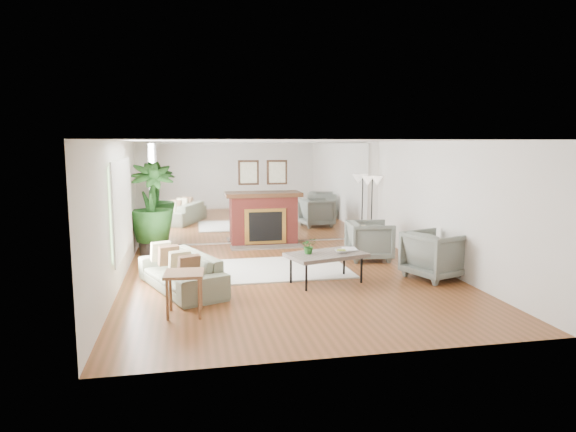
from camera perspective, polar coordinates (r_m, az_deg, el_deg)
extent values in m
plane|color=brown|center=(9.43, 0.36, -7.00)|extent=(7.00, 7.00, 0.00)
cube|color=silver|center=(9.08, -18.46, 0.03)|extent=(0.02, 7.00, 2.50)
cube|color=silver|center=(10.21, 17.03, 0.96)|extent=(0.02, 7.00, 2.50)
cube|color=silver|center=(12.60, -2.84, 2.60)|extent=(6.00, 0.02, 2.50)
cube|color=silver|center=(12.58, -2.82, 2.59)|extent=(5.40, 0.04, 2.40)
cube|color=#B2E09E|center=(9.45, -18.01, 0.97)|extent=(0.04, 2.40, 1.50)
cube|color=maroon|center=(12.48, -2.67, -0.46)|extent=(1.60, 0.40, 1.20)
cube|color=gold|center=(12.29, -2.52, -1.16)|extent=(1.00, 0.04, 0.85)
cube|color=black|center=(12.27, -2.51, -1.17)|extent=(0.80, 0.04, 0.70)
cube|color=#64594F|center=(12.24, -2.41, -3.41)|extent=(1.70, 0.55, 0.03)
cube|color=#402914|center=(12.38, -2.68, 2.36)|extent=(1.85, 0.46, 0.10)
cube|color=black|center=(12.46, -4.41, 4.83)|extent=(0.50, 0.04, 0.60)
cube|color=black|center=(12.56, -1.23, 4.88)|extent=(0.50, 0.04, 0.60)
cube|color=white|center=(10.11, -1.26, -5.89)|extent=(2.76, 1.99, 0.03)
cube|color=#64594F|center=(9.08, 4.28, -4.35)|extent=(1.51, 1.12, 0.07)
cylinder|color=black|center=(8.63, 2.05, -6.83)|extent=(0.04, 0.04, 0.47)
cylinder|color=black|center=(9.22, 8.16, -5.94)|extent=(0.04, 0.04, 0.47)
cylinder|color=black|center=(9.11, 0.32, -6.02)|extent=(0.04, 0.04, 0.47)
cylinder|color=black|center=(9.66, 6.24, -5.25)|extent=(0.04, 0.04, 0.47)
imported|color=gray|center=(8.88, -11.78, -6.10)|extent=(1.54, 2.25, 0.61)
imported|color=slate|center=(11.01, 9.06, -2.70)|extent=(1.00, 0.98, 0.83)
imported|color=slate|center=(9.78, 16.05, -4.16)|extent=(1.22, 1.21, 0.87)
cube|color=brown|center=(7.53, -11.49, -6.31)|extent=(0.59, 0.59, 0.04)
cylinder|color=brown|center=(7.42, -13.27, -9.06)|extent=(0.04, 0.04, 0.60)
cylinder|color=brown|center=(7.38, -9.81, -9.04)|extent=(0.04, 0.04, 0.60)
cylinder|color=brown|center=(7.84, -12.93, -8.11)|extent=(0.04, 0.04, 0.60)
cylinder|color=brown|center=(7.81, -9.67, -8.08)|extent=(0.04, 0.04, 0.60)
cylinder|color=black|center=(11.84, -14.77, -3.11)|extent=(0.59, 0.59, 0.42)
imported|color=#265D22|center=(11.70, -14.94, 1.45)|extent=(1.22, 1.22, 1.73)
cylinder|color=black|center=(13.07, 9.20, -2.74)|extent=(0.28, 0.28, 0.04)
cylinder|color=black|center=(12.95, 9.27, 0.62)|extent=(0.03, 0.03, 1.59)
cone|color=beige|center=(12.83, 8.85, 3.90)|extent=(0.30, 0.30, 0.22)
cone|color=beige|center=(12.92, 9.85, 3.90)|extent=(0.30, 0.30, 0.22)
imported|color=#265D22|center=(8.98, 2.34, -3.32)|extent=(0.27, 0.24, 0.29)
imported|color=brown|center=(9.11, 5.95, -3.93)|extent=(0.26, 0.26, 0.06)
imported|color=brown|center=(9.37, 6.19, -3.70)|extent=(0.26, 0.34, 0.02)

